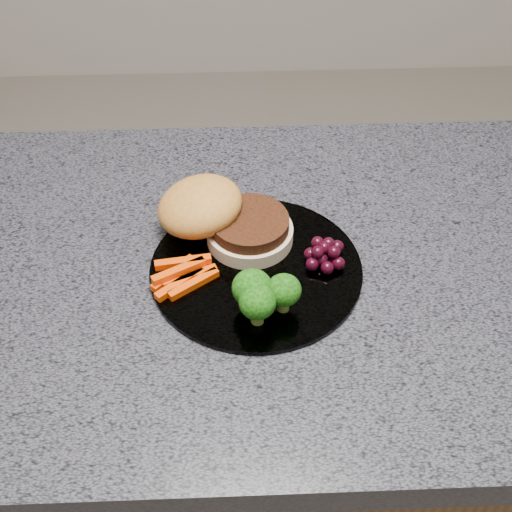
% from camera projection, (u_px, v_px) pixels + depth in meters
% --- Properties ---
extents(island_cabinet, '(1.20, 0.60, 0.86)m').
position_uv_depth(island_cabinet, '(318.00, 457.00, 1.21)').
color(island_cabinet, brown).
rests_on(island_cabinet, ground).
extents(countertop, '(1.20, 0.60, 0.04)m').
position_uv_depth(countertop, '(340.00, 275.00, 0.90)').
color(countertop, '#4B4A54').
rests_on(countertop, island_cabinet).
extents(plate, '(0.26, 0.26, 0.01)m').
position_uv_depth(plate, '(256.00, 269.00, 0.87)').
color(plate, white).
rests_on(plate, countertop).
extents(burger, '(0.20, 0.16, 0.06)m').
position_uv_depth(burger, '(218.00, 217.00, 0.90)').
color(burger, beige).
rests_on(burger, plate).
extents(carrot_sticks, '(0.08, 0.07, 0.02)m').
position_uv_depth(carrot_sticks, '(183.00, 274.00, 0.85)').
color(carrot_sticks, '#E94203').
rests_on(carrot_sticks, plate).
extents(broccoli, '(0.08, 0.06, 0.06)m').
position_uv_depth(broccoli, '(262.00, 294.00, 0.80)').
color(broccoli, olive).
rests_on(broccoli, plate).
extents(grape_bunch, '(0.05, 0.05, 0.03)m').
position_uv_depth(grape_bunch, '(325.00, 254.00, 0.87)').
color(grape_bunch, black).
rests_on(grape_bunch, plate).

